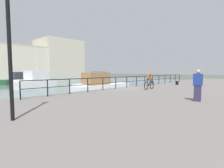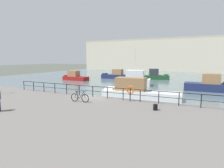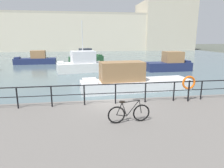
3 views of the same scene
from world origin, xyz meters
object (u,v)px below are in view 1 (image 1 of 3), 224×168
Objects in this scene: parked_bicycle at (149,85)px; mooring_bollard at (177,83)px; quay_lamp_post at (8,18)px; moored_blue_motorboat at (17,80)px; harbor_building at (9,61)px; moored_red_daysailer at (97,79)px; moored_harbor_tender at (36,81)px; life_ring_stand at (150,77)px; standing_person at (198,85)px; moored_cabin_cruiser at (100,85)px.

parked_bicycle is 4.02× the size of mooring_bollard.
moored_blue_motorboat is at bearing 72.24° from quay_lamp_post.
harbor_building is 66.82m from parked_bicycle.
moored_harbor_tender reaches higher than moored_red_daysailer.
harbor_building is 54.28× the size of life_ring_stand.
life_ring_stand is at bearing 26.70° from parked_bicycle.
quay_lamp_post is at bearing -173.62° from mooring_bollard.
parked_bicycle is 1.05× the size of standing_person.
harbor_building reaches higher than moored_harbor_tender.
parked_bicycle reaches higher than mooring_bollard.
moored_cabin_cruiser is (-5.32, -57.45, -5.68)m from harbor_building.
parked_bicycle is (-2.23, -8.75, 0.58)m from moored_cabin_cruiser.
harbor_building reaches higher than moored_blue_motorboat.
parked_bicycle is 6.53m from mooring_bollard.
quay_lamp_post is (-10.41, -32.51, 3.48)m from moored_blue_motorboat.
moored_blue_motorboat is 30.73m from parked_bicycle.
moored_blue_motorboat is 3.79× the size of parked_bicycle.
moored_harbor_tender is at bearing -101.41° from harbor_building.
moored_harbor_tender is 23.24m from quay_lamp_post.
harbor_building is at bearing 91.71° from moored_red_daysailer.
moored_blue_motorboat is (-8.57, -35.50, -5.71)m from harbor_building.
moored_red_daysailer is at bearing 50.41° from standing_person.
mooring_bollard is at bearing 112.14° from moored_cabin_cruiser.
quay_lamp_post is (-15.24, -4.06, 2.28)m from life_ring_stand.
moored_cabin_cruiser is at bearing 58.07° from standing_person.
moored_harbor_tender is (-9.50, -47.04, -5.47)m from harbor_building.
moored_cabin_cruiser is 17.61m from quay_lamp_post.
moored_harbor_tender reaches higher than moored_blue_motorboat.
moored_blue_motorboat is at bearing -86.10° from moored_cabin_cruiser.
moored_blue_motorboat reaches higher than life_ring_stand.
moored_blue_motorboat is 4.80× the size of life_ring_stand.
life_ring_stand is (4.83, -28.45, 1.20)m from moored_blue_motorboat.
moored_cabin_cruiser is 6.88× the size of life_ring_stand.
moored_harbor_tender is 3.88× the size of standing_person.
harbor_building is at bearing 89.11° from mooring_bollard.
moored_harbor_tender is 20.77m from mooring_bollard.
parked_bicycle is (-7.55, -66.20, -5.10)m from harbor_building.
harbor_building reaches higher than moored_cabin_cruiser.
harbor_building is 48.41m from moored_red_daysailer.
moored_harbor_tender is at bearing 76.95° from standing_person.
harbor_building is 172.35× the size of mooring_bollard.
harbor_building is at bearing -112.73° from moored_harbor_tender.
moored_harbor_tender is 14.91× the size of mooring_bollard.
mooring_bollard is 0.09× the size of quay_lamp_post.
life_ring_stand is 10.34m from standing_person.
standing_person is at bearing -22.27° from quay_lamp_post.
standing_person is at bearing -121.48° from moored_red_daysailer.
moored_blue_motorboat reaches higher than parked_bicycle.
moored_harbor_tender is (-4.18, 10.41, 0.21)m from moored_cabin_cruiser.
moored_cabin_cruiser is 9.58m from mooring_bollard.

